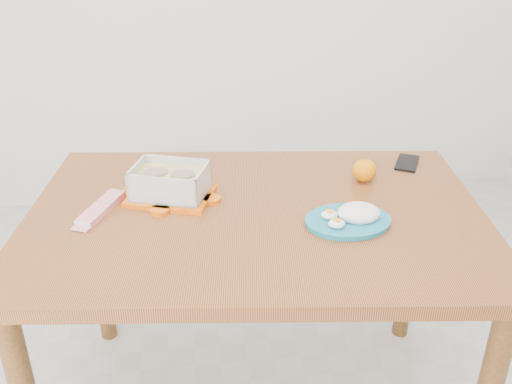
{
  "coord_description": "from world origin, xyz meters",
  "views": [
    {
      "loc": [
        -0.16,
        -1.19,
        1.52
      ],
      "look_at": [
        0.01,
        0.18,
        0.81
      ],
      "focal_mm": 40.0,
      "sensor_mm": 36.0,
      "label": 1
    }
  ],
  "objects": [
    {
      "name": "food_container",
      "position": [
        -0.23,
        0.29,
        0.8
      ],
      "size": [
        0.28,
        0.24,
        0.1
      ],
      "rotation": [
        0.0,
        0.0,
        -0.32
      ],
      "color": "#E15A06",
      "rests_on": "dining_table"
    },
    {
      "name": "candy_bar",
      "position": [
        -0.42,
        0.23,
        0.76
      ],
      "size": [
        0.12,
        0.2,
        0.02
      ],
      "primitive_type": "cube",
      "rotation": [
        0.0,
        0.0,
        1.17
      ],
      "color": "red",
      "rests_on": "dining_table"
    },
    {
      "name": "smartphone",
      "position": [
        0.53,
        0.43,
        0.75
      ],
      "size": [
        0.12,
        0.15,
        0.01
      ],
      "primitive_type": "cube",
      "rotation": [
        0.0,
        0.0,
        -0.49
      ],
      "color": "black",
      "rests_on": "dining_table"
    },
    {
      "name": "orange_fruit",
      "position": [
        0.36,
        0.33,
        0.79
      ],
      "size": [
        0.07,
        0.07,
        0.07
      ],
      "primitive_type": "sphere",
      "color": "orange",
      "rests_on": "dining_table"
    },
    {
      "name": "rice_plate",
      "position": [
        0.25,
        0.08,
        0.77
      ],
      "size": [
        0.24,
        0.24,
        0.06
      ],
      "rotation": [
        0.0,
        0.0,
        0.07
      ],
      "color": "teal",
      "rests_on": "dining_table"
    },
    {
      "name": "dining_table",
      "position": [
        0.01,
        0.18,
        0.66
      ],
      "size": [
        1.34,
        0.97,
        0.75
      ],
      "rotation": [
        0.0,
        0.0,
        -0.11
      ],
      "color": "brown",
      "rests_on": "ground"
    }
  ]
}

